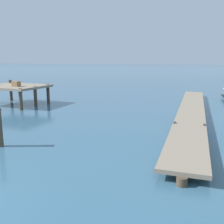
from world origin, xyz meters
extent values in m
cube|color=gray|center=(5.42, 15.91, 0.37)|extent=(3.27, 22.11, 0.16)
cylinder|color=#4C3D2D|center=(6.15, 4.91, 0.15)|extent=(0.36, 0.36, 0.29)
cylinder|color=#4C3D2D|center=(5.78, 10.41, 0.15)|extent=(0.36, 0.36, 0.29)
cylinder|color=#4C3D2D|center=(5.42, 15.91, 0.15)|extent=(0.36, 0.36, 0.29)
cylinder|color=#4C3D2D|center=(5.05, 21.40, 0.15)|extent=(0.36, 0.36, 0.29)
cylinder|color=#4C3D2D|center=(4.68, 26.90, 0.15)|extent=(0.36, 0.36, 0.29)
cube|color=#333338|center=(4.91, 11.45, 0.49)|extent=(0.13, 0.21, 0.08)
cube|color=#333338|center=(6.51, 11.56, 0.49)|extent=(0.13, 0.21, 0.08)
cube|color=gray|center=(-9.69, 14.99, 1.63)|extent=(5.18, 4.32, 0.20)
cylinder|color=#4C3D2D|center=(-7.48, 13.16, 0.88)|extent=(0.28, 0.28, 1.76)
cylinder|color=#4C3D2D|center=(-11.89, 16.82, 1.01)|extent=(0.28, 0.28, 2.02)
cylinder|color=#4C3D2D|center=(-7.49, 16.83, 0.89)|extent=(0.28, 0.28, 1.78)
cylinder|color=#4C3D2D|center=(-7.48, 14.99, 0.88)|extent=(0.28, 0.28, 1.75)
cube|color=olive|center=(-8.91, 14.34, 1.95)|extent=(0.60, 0.48, 0.44)
camera|label=1|loc=(6.96, -3.14, 4.01)|focal=41.65mm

